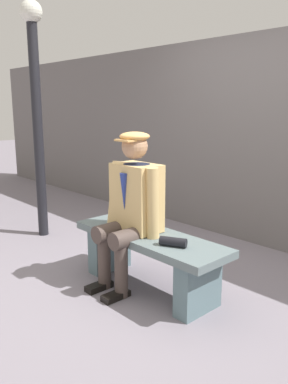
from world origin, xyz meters
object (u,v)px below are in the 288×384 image
(bench, at_px, (149,252))
(lamp_post, at_px, (36,97))
(rolled_magazine, at_px, (173,242))
(seated_man, at_px, (131,204))

(bench, distance_m, lamp_post, 2.30)
(bench, bearing_deg, lamp_post, -1.33)
(rolled_magazine, relative_size, lamp_post, 0.08)
(seated_man, relative_size, rolled_magazine, 6.35)
(bench, distance_m, seated_man, 0.43)
(lamp_post, bearing_deg, bench, 178.67)
(rolled_magazine, height_order, lamp_post, lamp_post)
(bench, bearing_deg, seated_man, 21.61)
(bench, height_order, lamp_post, lamp_post)
(seated_man, xyz_separation_m, lamp_post, (1.75, -0.10, 0.90))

